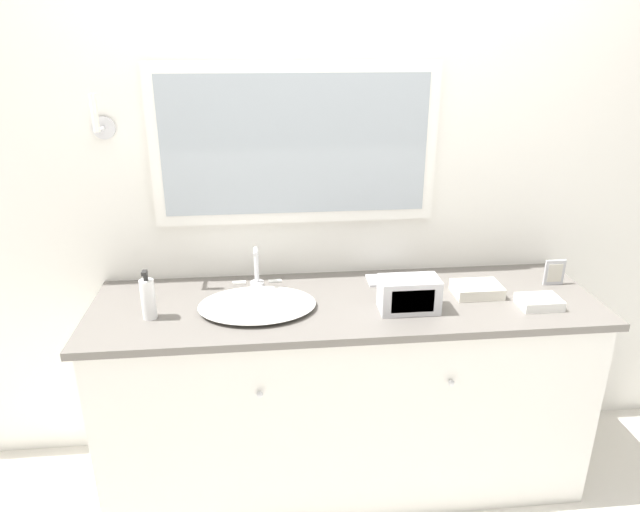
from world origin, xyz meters
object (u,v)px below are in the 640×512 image
sink_basin (257,303)px  appliance_box (409,295)px  soap_bottle (148,298)px  picture_frame (554,272)px

sink_basin → appliance_box: size_ratio=2.01×
sink_basin → soap_bottle: 0.41m
soap_bottle → appliance_box: (0.99, -0.04, -0.01)m
appliance_box → picture_frame: appliance_box is taller
sink_basin → picture_frame: 1.27m
sink_basin → picture_frame: (1.26, 0.09, 0.04)m
picture_frame → sink_basin: bearing=-175.7°
appliance_box → picture_frame: 0.70m
soap_bottle → picture_frame: size_ratio=1.77×
sink_basin → picture_frame: bearing=4.3°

